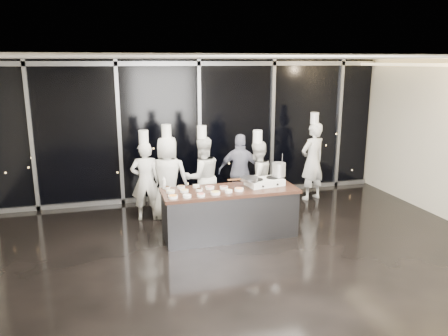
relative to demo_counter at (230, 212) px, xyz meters
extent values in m
plane|color=black|center=(0.00, -0.90, -0.45)|extent=(9.00, 9.00, 0.00)
cube|color=beige|center=(0.00, 2.60, 1.15)|extent=(9.00, 0.02, 3.20)
cube|color=beige|center=(0.00, -4.40, 1.15)|extent=(9.00, 0.02, 3.20)
cube|color=silver|center=(0.00, -0.90, 2.75)|extent=(9.00, 7.00, 0.02)
cube|color=black|center=(0.00, 2.54, 1.15)|extent=(8.90, 0.04, 3.18)
cube|color=gray|center=(0.00, 2.49, 2.65)|extent=(8.90, 0.08, 0.10)
cube|color=gray|center=(0.00, 2.49, -0.40)|extent=(8.90, 0.08, 0.10)
cube|color=gray|center=(-3.60, 2.49, 1.15)|extent=(0.08, 0.08, 3.20)
cube|color=gray|center=(-1.80, 2.49, 1.15)|extent=(0.08, 0.08, 3.20)
cube|color=gray|center=(0.00, 2.49, 1.15)|extent=(0.08, 0.08, 3.20)
cube|color=gray|center=(1.80, 2.49, 1.15)|extent=(0.08, 0.08, 3.20)
cube|color=gray|center=(3.60, 2.49, 1.15)|extent=(0.08, 0.08, 3.20)
cube|color=#3A3A3F|center=(0.00, 0.00, -0.03)|extent=(2.40, 0.80, 0.84)
cube|color=#40261B|center=(0.00, 0.00, 0.42)|extent=(2.46, 0.86, 0.06)
cube|color=white|center=(0.70, 0.07, 0.51)|extent=(0.72, 0.51, 0.12)
cylinder|color=black|center=(0.53, 0.04, 0.58)|extent=(0.26, 0.26, 0.02)
cylinder|color=black|center=(0.86, 0.10, 0.58)|extent=(0.26, 0.26, 0.02)
cylinder|color=black|center=(0.58, -0.17, 0.50)|extent=(0.04, 0.03, 0.04)
cylinder|color=black|center=(0.88, -0.12, 0.50)|extent=(0.04, 0.03, 0.04)
cylinder|color=slate|center=(0.37, 0.00, 0.61)|extent=(0.38, 0.38, 0.06)
cube|color=#4C2B14|center=(0.09, -0.05, 0.62)|extent=(0.24, 0.07, 0.02)
cylinder|color=#BCBCBE|center=(1.00, 0.13, 0.71)|extent=(0.29, 0.29, 0.26)
cylinder|color=white|center=(-1.08, -0.26, 0.47)|extent=(0.17, 0.17, 0.04)
cylinder|color=orange|center=(-1.08, -0.26, 0.49)|extent=(0.14, 0.14, 0.01)
cylinder|color=white|center=(-1.07, 0.05, 0.47)|extent=(0.15, 0.15, 0.04)
cylinder|color=beige|center=(-1.07, 0.05, 0.49)|extent=(0.12, 0.12, 0.01)
cylinder|color=white|center=(-1.09, 0.31, 0.47)|extent=(0.11, 0.11, 0.04)
cylinder|color=black|center=(-1.09, 0.31, 0.49)|extent=(0.09, 0.09, 0.01)
cylinder|color=white|center=(-0.84, -0.28, 0.47)|extent=(0.14, 0.14, 0.04)
cylinder|color=white|center=(-0.84, -0.28, 0.49)|extent=(0.12, 0.12, 0.01)
cylinder|color=white|center=(-0.83, 0.03, 0.47)|extent=(0.15, 0.15, 0.04)
cylinder|color=tan|center=(-0.83, 0.03, 0.49)|extent=(0.12, 0.12, 0.01)
cylinder|color=white|center=(-0.84, 0.28, 0.47)|extent=(0.14, 0.14, 0.04)
cylinder|color=olive|center=(-0.84, 0.28, 0.49)|extent=(0.11, 0.11, 0.01)
cylinder|color=white|center=(-0.60, -0.29, 0.47)|extent=(0.14, 0.14, 0.04)
cylinder|color=#D56558|center=(-0.60, -0.29, 0.49)|extent=(0.11, 0.11, 0.01)
cylinder|color=white|center=(-0.56, 0.03, 0.47)|extent=(0.12, 0.12, 0.04)
cylinder|color=black|center=(-0.56, 0.03, 0.49)|extent=(0.10, 0.10, 0.01)
cylinder|color=white|center=(-0.56, 0.27, 0.47)|extent=(0.13, 0.13, 0.04)
cylinder|color=beige|center=(-0.56, 0.27, 0.49)|extent=(0.10, 0.10, 0.01)
cylinder|color=white|center=(-0.33, -0.23, 0.47)|extent=(0.17, 0.17, 0.04)
cylinder|color=#D1B753|center=(-0.33, -0.23, 0.49)|extent=(0.14, 0.14, 0.01)
cylinder|color=white|center=(-0.35, 0.11, 0.47)|extent=(0.16, 0.16, 0.04)
cylinder|color=tan|center=(-0.35, 0.11, 0.49)|extent=(0.13, 0.13, 0.01)
cylinder|color=white|center=(-0.08, -0.19, 0.47)|extent=(0.13, 0.13, 0.04)
cylinder|color=beige|center=(-0.08, -0.19, 0.49)|extent=(0.11, 0.11, 0.01)
cylinder|color=white|center=(-0.10, 0.05, 0.47)|extent=(0.15, 0.15, 0.04)
cylinder|color=brown|center=(-0.10, 0.05, 0.49)|extent=(0.12, 0.12, 0.01)
cylinder|color=white|center=(0.13, -0.14, 0.47)|extent=(0.16, 0.16, 0.04)
cylinder|color=#FF9454|center=(0.13, -0.14, 0.49)|extent=(0.13, 0.13, 0.01)
cylinder|color=silver|center=(-1.14, 0.34, 0.54)|extent=(0.06, 0.06, 0.18)
cone|color=silver|center=(-1.14, 0.34, 0.65)|extent=(0.06, 0.06, 0.06)
imported|color=silver|center=(-1.39, 1.30, 0.35)|extent=(0.62, 0.44, 1.61)
cylinder|color=white|center=(-1.39, 1.30, 1.25)|extent=(0.21, 0.21, 0.26)
imported|color=silver|center=(-0.94, 1.24, 0.40)|extent=(0.98, 0.81, 1.71)
cylinder|color=white|center=(-0.94, 1.24, 1.36)|extent=(0.25, 0.25, 0.26)
imported|color=silver|center=(-0.24, 1.17, 0.38)|extent=(0.90, 0.75, 1.67)
cylinder|color=white|center=(-0.24, 1.17, 1.32)|extent=(0.22, 0.22, 0.26)
imported|color=#16173C|center=(0.66, 1.40, 0.38)|extent=(1.05, 0.77, 1.66)
imported|color=silver|center=(0.87, 0.98, 0.33)|extent=(0.93, 0.84, 1.56)
cylinder|color=white|center=(0.87, 0.98, 1.21)|extent=(0.25, 0.25, 0.26)
imported|color=silver|center=(2.47, 1.64, 0.45)|extent=(0.76, 0.61, 1.80)
cylinder|color=white|center=(2.47, 1.64, 1.45)|extent=(0.24, 0.24, 0.26)
camera|label=1|loc=(-2.14, -7.26, 2.70)|focal=35.00mm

